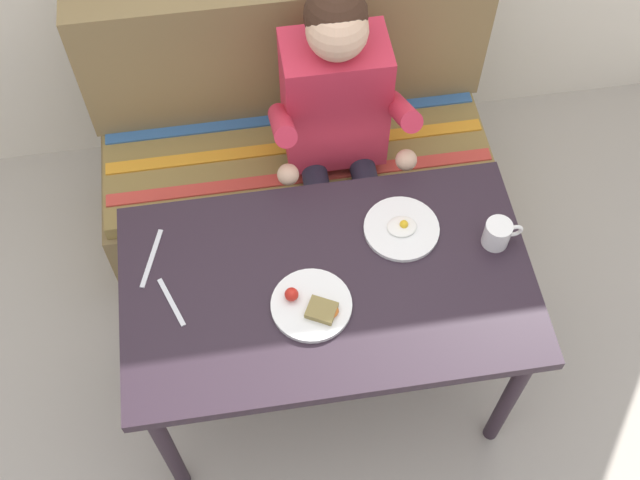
% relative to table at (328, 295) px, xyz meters
% --- Properties ---
extents(ground_plane, '(8.00, 8.00, 0.00)m').
position_rel_table_xyz_m(ground_plane, '(0.00, 0.00, -0.65)').
color(ground_plane, '#ACA495').
extents(table, '(1.20, 0.70, 0.73)m').
position_rel_table_xyz_m(table, '(0.00, 0.00, 0.00)').
color(table, '#281C26').
rests_on(table, ground).
extents(couch, '(1.44, 0.56, 1.00)m').
position_rel_table_xyz_m(couch, '(0.00, 0.76, -0.32)').
color(couch, olive).
rests_on(couch, ground).
extents(person, '(0.45, 0.61, 1.21)m').
position_rel_table_xyz_m(person, '(0.13, 0.59, 0.09)').
color(person, '#C4293F').
rests_on(person, ground).
extents(plate_breakfast, '(0.23, 0.23, 0.05)m').
position_rel_table_xyz_m(plate_breakfast, '(-0.06, -0.08, 0.09)').
color(plate_breakfast, white).
rests_on(plate_breakfast, table).
extents(plate_eggs, '(0.23, 0.23, 0.04)m').
position_rel_table_xyz_m(plate_eggs, '(0.25, 0.14, 0.09)').
color(plate_eggs, white).
rests_on(plate_eggs, table).
extents(coffee_mug, '(0.12, 0.08, 0.09)m').
position_rel_table_xyz_m(coffee_mug, '(0.51, 0.06, 0.13)').
color(coffee_mug, white).
rests_on(coffee_mug, table).
extents(fork, '(0.07, 0.16, 0.00)m').
position_rel_table_xyz_m(fork, '(-0.45, 0.00, 0.08)').
color(fork, silver).
rests_on(fork, table).
extents(knife, '(0.08, 0.19, 0.00)m').
position_rel_table_xyz_m(knife, '(-0.50, 0.15, 0.08)').
color(knife, silver).
rests_on(knife, table).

